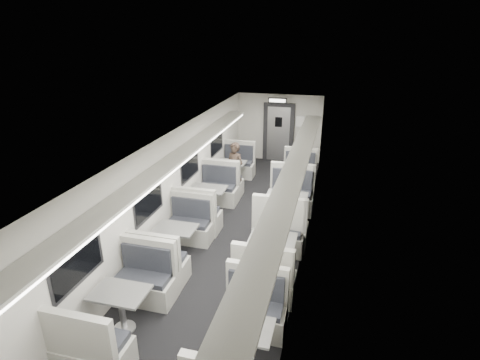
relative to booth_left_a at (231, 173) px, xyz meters
The scene contains 19 objects.
room 3.49m from the booth_left_a, 72.88° to the right, with size 3.24×12.24×2.64m.
booth_left_a is the anchor object (origin of this frame).
booth_left_b 2.13m from the booth_left_a, 90.00° to the right, with size 1.08×2.18×1.17m.
booth_left_c 4.16m from the booth_left_a, 90.00° to the right, with size 1.01×2.06×1.10m.
booth_left_d 6.25m from the booth_left_a, 90.00° to the right, with size 1.03×2.09×1.12m.
booth_right_a 2.00m from the booth_left_a, ahead, with size 1.02×2.07×1.10m.
booth_right_b 2.99m from the booth_left_a, 48.03° to the right, with size 1.16×2.36×1.26m.
booth_right_c 4.57m from the booth_left_a, 64.03° to the right, with size 1.07×2.17×1.16m.
booth_right_d 6.76m from the booth_left_a, 72.79° to the right, with size 1.00×2.03×1.08m.
passenger 0.88m from the booth_left_a, 67.05° to the right, with size 0.57×0.38×1.57m, color black.
window_a 1.09m from the booth_left_a, 162.46° to the left, with size 0.02×1.18×0.84m, color black.
window_b 2.31m from the booth_left_a, 103.42° to the right, with size 0.02×1.18×0.84m, color black.
window_c 4.38m from the booth_left_a, 96.56° to the right, with size 0.02×1.18×0.84m, color black.
window_d 6.54m from the booth_left_a, 94.33° to the right, with size 0.02×1.18×0.84m, color black.
luggage_rack_left 3.87m from the booth_left_a, 93.94° to the right, with size 0.46×10.40×0.09m.
luggage_rack_right 4.47m from the booth_left_a, 57.67° to the right, with size 0.46×10.40×0.09m.
vestibule_door 2.94m from the booth_left_a, 69.58° to the left, with size 1.10×0.13×2.10m.
exit_sign 3.07m from the booth_left_a, 65.54° to the left, with size 0.62×0.12×0.16m.
wall_notice 3.39m from the booth_left_a, 56.80° to the left, with size 0.32×0.02×0.40m, color white.
Camera 1 is at (1.97, -7.06, 4.43)m, focal length 28.00 mm.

